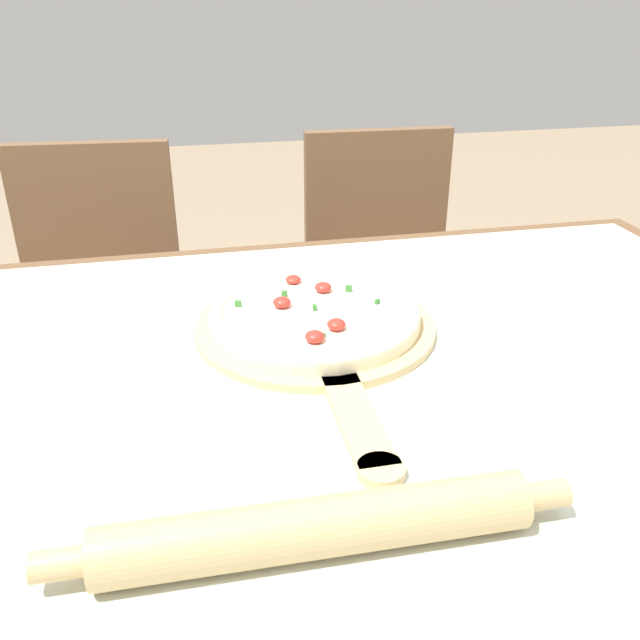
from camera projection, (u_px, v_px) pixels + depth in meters
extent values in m
cube|color=brown|center=(336.00, 390.00, 0.86)|extent=(1.47, 1.00, 0.03)
cylinder|color=brown|center=(577.00, 394.00, 1.55)|extent=(0.06, 0.06, 0.74)
cube|color=silver|center=(336.00, 378.00, 0.85)|extent=(1.39, 0.92, 0.00)
cylinder|color=tan|center=(316.00, 326.00, 0.96)|extent=(0.34, 0.34, 0.01)
cube|color=tan|center=(359.00, 420.00, 0.76)|extent=(0.04, 0.18, 0.01)
cylinder|color=tan|center=(382.00, 471.00, 0.68)|extent=(0.05, 0.05, 0.01)
cylinder|color=beige|center=(316.00, 317.00, 0.96)|extent=(0.30, 0.30, 0.02)
torus|color=beige|center=(316.00, 312.00, 0.95)|extent=(0.30, 0.30, 0.02)
cylinder|color=white|center=(316.00, 311.00, 0.95)|extent=(0.26, 0.26, 0.00)
ellipsoid|color=red|center=(282.00, 302.00, 0.96)|extent=(0.03, 0.03, 0.01)
ellipsoid|color=red|center=(293.00, 279.00, 1.03)|extent=(0.02, 0.02, 0.01)
ellipsoid|color=red|center=(315.00, 337.00, 0.86)|extent=(0.03, 0.03, 0.01)
ellipsoid|color=red|center=(323.00, 287.00, 1.00)|extent=(0.03, 0.03, 0.01)
ellipsoid|color=red|center=(336.00, 324.00, 0.90)|extent=(0.03, 0.03, 0.01)
cube|color=#387533|center=(316.00, 307.00, 0.95)|extent=(0.01, 0.01, 0.01)
cube|color=#387533|center=(323.00, 335.00, 0.88)|extent=(0.01, 0.00, 0.01)
cube|color=#387533|center=(284.00, 294.00, 0.99)|extent=(0.01, 0.01, 0.01)
cube|color=#387533|center=(349.00, 288.00, 1.01)|extent=(0.01, 0.01, 0.01)
cube|color=#387533|center=(377.00, 302.00, 0.97)|extent=(0.01, 0.01, 0.01)
cube|color=#387533|center=(238.00, 304.00, 0.96)|extent=(0.01, 0.01, 0.01)
cylinder|color=tan|center=(316.00, 528.00, 0.58)|extent=(0.38, 0.06, 0.05)
cylinder|color=tan|center=(59.00, 564.00, 0.54)|extent=(0.05, 0.03, 0.03)
cylinder|color=tan|center=(543.00, 495.00, 0.62)|extent=(0.05, 0.03, 0.03)
cube|color=brown|center=(100.00, 351.00, 1.60)|extent=(0.43, 0.43, 0.02)
cube|color=brown|center=(98.00, 233.00, 1.66)|extent=(0.38, 0.07, 0.44)
cylinder|color=brown|center=(31.00, 475.00, 1.54)|extent=(0.04, 0.04, 0.42)
cylinder|color=brown|center=(174.00, 464.00, 1.58)|extent=(0.04, 0.04, 0.42)
cylinder|color=brown|center=(60.00, 398.00, 1.82)|extent=(0.04, 0.04, 0.42)
cylinder|color=brown|center=(181.00, 390.00, 1.86)|extent=(0.04, 0.04, 0.42)
cube|color=brown|center=(391.00, 323.00, 1.73)|extent=(0.41, 0.41, 0.02)
cube|color=brown|center=(376.00, 214.00, 1.79)|extent=(0.38, 0.05, 0.44)
cylinder|color=brown|center=(341.00, 437.00, 1.67)|extent=(0.04, 0.04, 0.42)
cylinder|color=brown|center=(464.00, 424.00, 1.72)|extent=(0.04, 0.04, 0.42)
cylinder|color=brown|center=(318.00, 371.00, 1.95)|extent=(0.04, 0.04, 0.42)
cylinder|color=brown|center=(425.00, 361.00, 2.00)|extent=(0.04, 0.04, 0.42)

